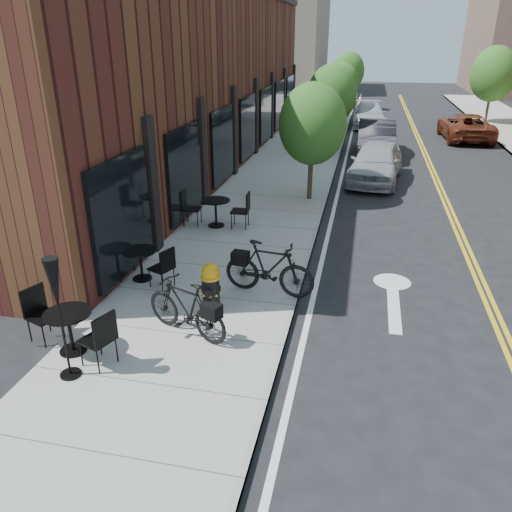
# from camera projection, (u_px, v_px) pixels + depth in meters

# --- Properties ---
(ground) EXTENTS (120.00, 120.00, 0.00)m
(ground) POSITION_uv_depth(u_px,v_px,m) (284.00, 351.00, 8.99)
(ground) COLOR black
(ground) RESTS_ON ground
(sidewalk_near) EXTENTS (4.00, 70.00, 0.12)m
(sidewalk_near) POSITION_uv_depth(u_px,v_px,m) (274.00, 189.00, 18.30)
(sidewalk_near) COLOR #9E9B93
(sidewalk_near) RESTS_ON ground
(building_near) EXTENTS (5.00, 28.00, 7.00)m
(building_near) POSITION_uv_depth(u_px,v_px,m) (189.00, 80.00, 21.36)
(building_near) COLOR #411814
(building_near) RESTS_ON ground
(bg_building_left) EXTENTS (8.00, 14.00, 10.00)m
(bg_building_left) POSITION_uv_depth(u_px,v_px,m) (284.00, 39.00, 51.44)
(bg_building_left) COLOR #726656
(bg_building_left) RESTS_ON ground
(tree_near_a) EXTENTS (2.20, 2.20, 3.81)m
(tree_near_a) POSITION_uv_depth(u_px,v_px,m) (313.00, 124.00, 16.10)
(tree_near_a) COLOR #382B1E
(tree_near_a) RESTS_ON sidewalk_near
(tree_near_b) EXTENTS (2.30, 2.30, 3.98)m
(tree_near_b) POSITION_uv_depth(u_px,v_px,m) (332.00, 95.00, 23.21)
(tree_near_b) COLOR #382B1E
(tree_near_b) RESTS_ON sidewalk_near
(tree_near_c) EXTENTS (2.10, 2.10, 3.67)m
(tree_near_c) POSITION_uv_depth(u_px,v_px,m) (342.00, 84.00, 30.44)
(tree_near_c) COLOR #382B1E
(tree_near_c) RESTS_ON sidewalk_near
(tree_near_d) EXTENTS (2.40, 2.40, 4.11)m
(tree_near_d) POSITION_uv_depth(u_px,v_px,m) (348.00, 71.00, 37.48)
(tree_near_d) COLOR #382B1E
(tree_near_d) RESTS_ON sidewalk_near
(tree_far_c) EXTENTS (2.80, 2.80, 4.62)m
(tree_far_c) POSITION_uv_depth(u_px,v_px,m) (494.00, 74.00, 31.12)
(tree_far_c) COLOR #382B1E
(tree_far_c) RESTS_ON sidewalk_far
(fire_hydrant) EXTENTS (0.53, 0.53, 1.04)m
(fire_hydrant) POSITION_uv_depth(u_px,v_px,m) (211.00, 287.00, 9.95)
(fire_hydrant) COLOR maroon
(fire_hydrant) RESTS_ON sidewalk_near
(bicycle_left) EXTENTS (1.90, 1.19, 1.11)m
(bicycle_left) POSITION_uv_depth(u_px,v_px,m) (186.00, 308.00, 9.08)
(bicycle_left) COLOR black
(bicycle_left) RESTS_ON sidewalk_near
(bicycle_right) EXTENTS (2.03, 0.81, 1.19)m
(bicycle_right) POSITION_uv_depth(u_px,v_px,m) (269.00, 268.00, 10.53)
(bicycle_right) COLOR black
(bicycle_right) RESTS_ON sidewalk_near
(bistro_set_a) EXTENTS (1.91, 1.09, 1.01)m
(bistro_set_a) POSITION_uv_depth(u_px,v_px,m) (69.00, 326.00, 8.59)
(bistro_set_a) COLOR black
(bistro_set_a) RESTS_ON sidewalk_near
(bistro_set_b) EXTENTS (1.76, 1.07, 0.93)m
(bistro_set_b) POSITION_uv_depth(u_px,v_px,m) (141.00, 260.00, 11.22)
(bistro_set_b) COLOR black
(bistro_set_b) RESTS_ON sidewalk_near
(bistro_set_c) EXTENTS (1.93, 0.87, 1.04)m
(bistro_set_c) POSITION_uv_depth(u_px,v_px,m) (216.00, 209.00, 14.38)
(bistro_set_c) COLOR black
(bistro_set_c) RESTS_ON sidewalk_near
(patio_umbrella) EXTENTS (0.34, 0.34, 2.10)m
(patio_umbrella) POSITION_uv_depth(u_px,v_px,m) (56.00, 294.00, 7.56)
(patio_umbrella) COLOR black
(patio_umbrella) RESTS_ON sidewalk_near
(parked_car_a) EXTENTS (2.34, 4.69, 1.53)m
(parked_car_a) POSITION_uv_depth(u_px,v_px,m) (376.00, 162.00, 19.22)
(parked_car_a) COLOR #A6AAAF
(parked_car_a) RESTS_ON ground
(parked_car_b) EXTENTS (1.80, 4.88, 1.60)m
(parked_car_b) POSITION_uv_depth(u_px,v_px,m) (376.00, 138.00, 23.56)
(parked_car_b) COLOR black
(parked_car_b) RESTS_ON ground
(parked_car_c) EXTENTS (2.22, 4.94, 1.41)m
(parked_car_c) POSITION_uv_depth(u_px,v_px,m) (369.00, 115.00, 31.17)
(parked_car_c) COLOR silver
(parked_car_c) RESTS_ON ground
(parked_car_far) EXTENTS (2.58, 5.18, 1.41)m
(parked_car_far) POSITION_uv_depth(u_px,v_px,m) (465.00, 127.00, 27.11)
(parked_car_far) COLOR maroon
(parked_car_far) RESTS_ON ground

